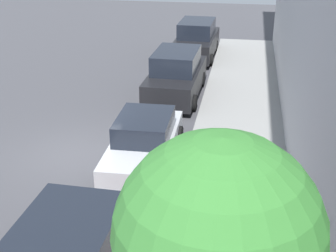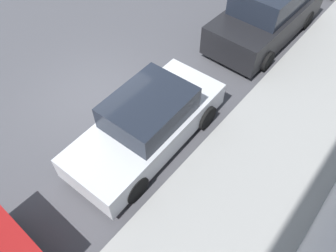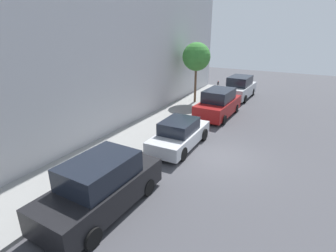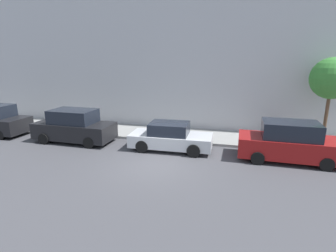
% 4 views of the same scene
% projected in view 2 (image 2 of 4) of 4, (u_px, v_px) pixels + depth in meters
% --- Properties ---
extents(ground_plane, '(60.00, 60.00, 0.00)m').
position_uv_depth(ground_plane, '(95.00, 98.00, 9.78)').
color(ground_plane, '#424247').
extents(sidewalk, '(3.14, 32.00, 0.15)m').
position_uv_depth(sidewalk, '(242.00, 194.00, 7.68)').
color(sidewalk, gray).
rests_on(sidewalk, ground_plane).
extents(parked_sedan_third, '(1.92, 4.54, 1.54)m').
position_uv_depth(parked_sedan_third, '(148.00, 123.00, 8.21)').
color(parked_sedan_third, '#B7BABF').
rests_on(parked_sedan_third, ground_plane).
extents(parked_suv_fourth, '(2.08, 4.84, 1.98)m').
position_uv_depth(parked_suv_fourth, '(267.00, 13.00, 11.00)').
color(parked_suv_fourth, black).
rests_on(parked_suv_fourth, ground_plane).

